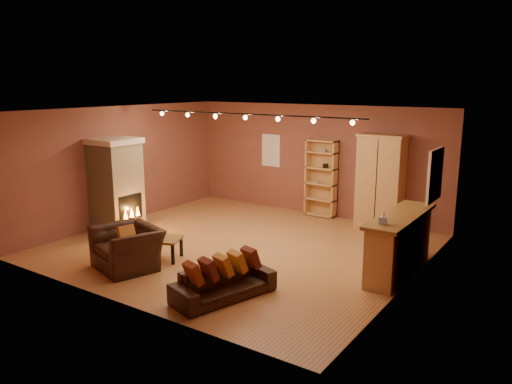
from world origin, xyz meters
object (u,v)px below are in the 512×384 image
Objects in this scene: fireplace at (116,185)px; bar_counter at (399,243)px; coffee_table at (165,241)px; loveseat at (223,277)px; armchair at (127,241)px; armoire at (380,181)px; bookcase at (322,178)px.

bar_counter is (6.24, 0.99, -0.51)m from fireplace.
bar_counter reaches higher than coffee_table.
loveseat is (4.31, -1.60, -0.71)m from fireplace.
coffee_table is at bearing 86.26° from loveseat.
armchair is at bearing -110.08° from coffee_table.
fireplace is 6.07m from armoire.
armchair is (-2.25, 0.05, 0.16)m from loveseat.
coffee_table is at bearing -120.44° from armoire.
fireplace reaches higher than armchair.
fireplace is 6.34m from bar_counter.
armoire is 2.93× the size of coffee_table.
loveseat is at bearing -96.63° from armoire.
loveseat is (-0.60, -5.17, -0.75)m from armoire.
fireplace is 1.57× the size of armchair.
armoire is 1.62× the size of armchair.
fireplace is at bearing 86.58° from loveseat.
loveseat is at bearing -20.71° from coffee_table.
armoire is at bearing 36.06° from fireplace.
armoire reaches higher than loveseat.
armoire is 5.89m from armchair.
bar_counter is at bearing 25.02° from coffee_table.
fireplace is at bearing -131.57° from bookcase.
armchair reaches higher than coffee_table.
coffee_table is at bearing -20.11° from fireplace.
bookcase is (3.32, 3.75, -0.07)m from fireplace.
bookcase is at bearing 136.63° from bar_counter.
armchair is at bearing 105.66° from loveseat.
bar_counter is (2.92, -2.76, -0.44)m from bookcase.
bookcase is at bearing 77.57° from coffee_table.
armoire is 1.25× the size of loveseat.
fireplace is 0.94× the size of bar_counter.
bookcase is 2.61× the size of coffee_table.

